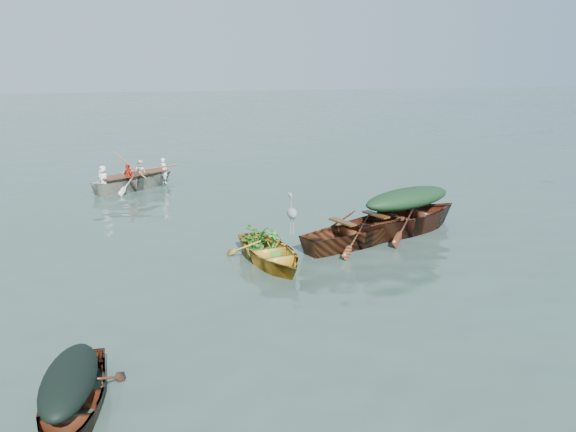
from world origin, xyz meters
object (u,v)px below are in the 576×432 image
open_wooden_boat (359,244)px  heron (292,220)px  dark_covered_boat (73,415)px  green_tarp_boat (406,232)px  rowed_boat (136,189)px  yellow_dinghy (270,263)px

open_wooden_boat → heron: (-1.82, -0.64, 0.90)m
dark_covered_boat → heron: bearing=54.3°
green_tarp_boat → heron: size_ratio=5.54×
rowed_boat → heron: bearing=168.7°
green_tarp_boat → rowed_boat: green_tarp_boat is taller
green_tarp_boat → heron: (-3.34, -1.26, 0.90)m
green_tarp_boat → rowed_boat: size_ratio=1.19×
open_wooden_boat → heron: size_ratio=4.87×
yellow_dinghy → green_tarp_boat: size_ratio=0.64×
green_tarp_boat → heron: 3.68m
yellow_dinghy → open_wooden_boat: open_wooden_boat is taller
yellow_dinghy → open_wooden_boat: (2.35, 0.79, 0.00)m
green_tarp_boat → heron: bearing=88.5°
green_tarp_boat → rowed_boat: (-6.86, 6.78, 0.00)m
rowed_boat → heron: heron is taller
open_wooden_boat → heron: bearing=86.6°
rowed_boat → open_wooden_boat: bearing=-179.2°
green_tarp_boat → open_wooden_boat: (-1.52, -0.62, 0.00)m
yellow_dinghy → dark_covered_boat: size_ratio=1.05×
green_tarp_boat → open_wooden_boat: size_ratio=1.14×
heron → open_wooden_boat: bearing=8.1°
dark_covered_boat → rowed_boat: 12.93m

